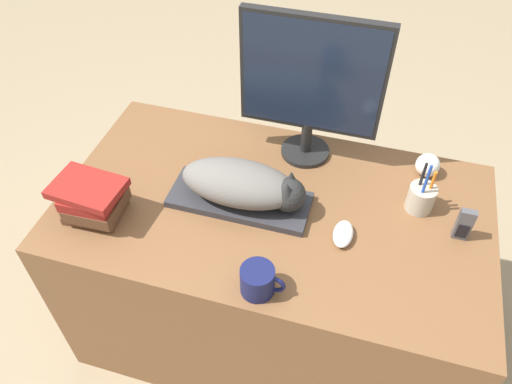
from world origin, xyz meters
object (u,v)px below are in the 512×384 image
at_px(coffee_mug, 258,281).
at_px(keyboard, 240,200).
at_px(monitor, 311,82).
at_px(book_stack, 93,199).
at_px(computer_mouse, 343,234).
at_px(cat, 246,185).
at_px(phone, 464,225).
at_px(pen_cup, 421,197).
at_px(baseball, 428,165).

bearing_deg(coffee_mug, keyboard, 116.34).
height_order(monitor, book_stack, monitor).
distance_m(monitor, computer_mouse, 0.47).
distance_m(cat, phone, 0.65).
xyz_separation_m(cat, pen_cup, (0.52, 0.13, -0.04)).
relative_size(pen_cup, baseball, 2.48).
relative_size(coffee_mug, book_stack, 0.57).
bearing_deg(phone, keyboard, -175.90).
relative_size(cat, monitor, 0.77).
bearing_deg(pen_cup, coffee_mug, -132.82).
distance_m(keyboard, coffee_mug, 0.33).
relative_size(coffee_mug, baseball, 1.58).
bearing_deg(baseball, monitor, -178.48).
relative_size(cat, pen_cup, 1.99).
bearing_deg(book_stack, keyboard, 22.71).
relative_size(monitor, book_stack, 2.33).
bearing_deg(book_stack, computer_mouse, 9.17).
relative_size(computer_mouse, coffee_mug, 0.84).
distance_m(keyboard, cat, 0.08).
relative_size(monitor, baseball, 6.46).
height_order(cat, computer_mouse, cat).
distance_m(monitor, coffee_mug, 0.63).
relative_size(pen_cup, phone, 1.72).
relative_size(computer_mouse, baseball, 1.33).
height_order(monitor, baseball, monitor).
bearing_deg(phone, coffee_mug, -146.70).
xyz_separation_m(keyboard, baseball, (0.56, 0.30, 0.03)).
height_order(computer_mouse, phone, phone).
relative_size(phone, book_stack, 0.52).
bearing_deg(keyboard, phone, 4.10).
bearing_deg(monitor, computer_mouse, -60.92).
height_order(computer_mouse, book_stack, book_stack).
bearing_deg(baseball, book_stack, -154.06).
distance_m(cat, baseball, 0.61).
xyz_separation_m(computer_mouse, coffee_mug, (-0.19, -0.24, 0.03)).
bearing_deg(phone, cat, -175.77).
bearing_deg(baseball, computer_mouse, -122.33).
bearing_deg(book_stack, pen_cup, 17.76).
relative_size(baseball, book_stack, 0.36).
relative_size(cat, phone, 3.44).
xyz_separation_m(cat, baseball, (0.53, 0.30, -0.05)).
bearing_deg(monitor, book_stack, -140.47).
height_order(computer_mouse, baseball, baseball).
height_order(monitor, computer_mouse, monitor).
bearing_deg(cat, coffee_mug, -67.14).
xyz_separation_m(keyboard, book_stack, (-0.41, -0.17, 0.06)).
bearing_deg(baseball, coffee_mug, -124.72).
distance_m(keyboard, monitor, 0.43).
relative_size(keyboard, cat, 1.14).
height_order(cat, pen_cup, pen_cup).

